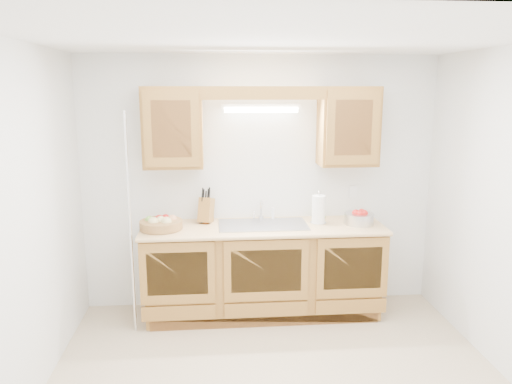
{
  "coord_description": "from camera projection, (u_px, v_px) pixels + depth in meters",
  "views": [
    {
      "loc": [
        -0.46,
        -3.37,
        2.19
      ],
      "look_at": [
        -0.1,
        0.85,
        1.3
      ],
      "focal_mm": 35.0,
      "sensor_mm": 36.0,
      "label": 1
    }
  ],
  "objects": [
    {
      "name": "valance",
      "position": [
        264.0,
        93.0,
        4.49
      ],
      "size": [
        2.2,
        0.05,
        0.12
      ],
      "primitive_type": "cube",
      "color": "olive",
      "rests_on": "room"
    },
    {
      "name": "paper_towel",
      "position": [
        318.0,
        210.0,
        4.8
      ],
      "size": [
        0.16,
        0.16,
        0.32
      ],
      "rotation": [
        0.0,
        0.0,
        0.18
      ],
      "color": "silver",
      "rests_on": "countertop"
    },
    {
      "name": "sink",
      "position": [
        263.0,
        232.0,
        4.78
      ],
      "size": [
        0.84,
        0.46,
        0.36
      ],
      "color": "#9E9EA3",
      "rests_on": "countertop"
    },
    {
      "name": "upper_cabinet_left",
      "position": [
        173.0,
        127.0,
        4.63
      ],
      "size": [
        0.55,
        0.33,
        0.75
      ],
      "primitive_type": "cube",
      "color": "olive",
      "rests_on": "room"
    },
    {
      "name": "fluorescent_fixture",
      "position": [
        261.0,
        108.0,
        4.74
      ],
      "size": [
        0.76,
        0.08,
        0.08
      ],
      "color": "white",
      "rests_on": "room"
    },
    {
      "name": "soap_bottle",
      "position": [
        206.0,
        212.0,
        4.86
      ],
      "size": [
        0.1,
        0.1,
        0.19
      ],
      "primitive_type": "imported",
      "rotation": [
        0.0,
        0.0,
        -0.17
      ],
      "color": "blue",
      "rests_on": "countertop"
    },
    {
      "name": "upper_cabinet_right",
      "position": [
        348.0,
        126.0,
        4.77
      ],
      "size": [
        0.55,
        0.33,
        0.75
      ],
      "primitive_type": "cube",
      "color": "olive",
      "rests_on": "room"
    },
    {
      "name": "sponge",
      "position": [
        319.0,
        217.0,
        5.04
      ],
      "size": [
        0.12,
        0.07,
        0.02
      ],
      "rotation": [
        0.0,
        0.0,
        0.02
      ],
      "color": "#CC333F",
      "rests_on": "countertop"
    },
    {
      "name": "outlet_plate",
      "position": [
        353.0,
        192.0,
        5.07
      ],
      "size": [
        0.08,
        0.01,
        0.12
      ],
      "primitive_type": "cube",
      "color": "white",
      "rests_on": "room"
    },
    {
      "name": "room",
      "position": [
        280.0,
        223.0,
        3.51
      ],
      "size": [
        3.52,
        3.5,
        2.5
      ],
      "color": "#C2A88C",
      "rests_on": "ground"
    },
    {
      "name": "base_cabinets",
      "position": [
        263.0,
        271.0,
        4.85
      ],
      "size": [
        2.2,
        0.6,
        0.86
      ],
      "primitive_type": "cube",
      "color": "olive",
      "rests_on": "ground"
    },
    {
      "name": "fruit_basket",
      "position": [
        161.0,
        223.0,
        4.62
      ],
      "size": [
        0.49,
        0.49,
        0.12
      ],
      "rotation": [
        0.0,
        0.0,
        0.28
      ],
      "color": "olive",
      "rests_on": "countertop"
    },
    {
      "name": "orange_canister",
      "position": [
        206.0,
        211.0,
        4.84
      ],
      "size": [
        0.09,
        0.09,
        0.22
      ],
      "rotation": [
        0.0,
        0.0,
        -0.32
      ],
      "color": "#FA590D",
      "rests_on": "countertop"
    },
    {
      "name": "wire_shelf_pole",
      "position": [
        130.0,
        226.0,
        4.38
      ],
      "size": [
        0.03,
        0.03,
        2.0
      ],
      "primitive_type": "cylinder",
      "color": "silver",
      "rests_on": "ground"
    },
    {
      "name": "apple_bowl",
      "position": [
        359.0,
        218.0,
        4.79
      ],
      "size": [
        0.31,
        0.31,
        0.15
      ],
      "rotation": [
        0.0,
        0.0,
        -0.13
      ],
      "color": "silver",
      "rests_on": "countertop"
    },
    {
      "name": "knife_block",
      "position": [
        206.0,
        210.0,
        4.85
      ],
      "size": [
        0.18,
        0.23,
        0.35
      ],
      "rotation": [
        0.0,
        0.0,
        -0.33
      ],
      "color": "olive",
      "rests_on": "countertop"
    },
    {
      "name": "countertop",
      "position": [
        263.0,
        228.0,
        4.75
      ],
      "size": [
        2.3,
        0.63,
        0.04
      ],
      "primitive_type": "cube",
      "color": "tan",
      "rests_on": "base_cabinets"
    }
  ]
}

